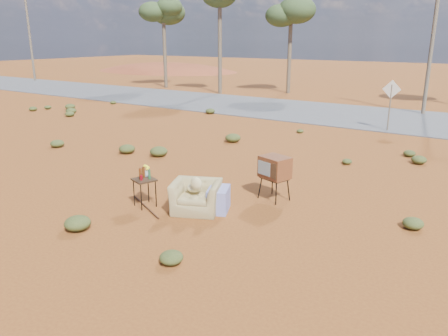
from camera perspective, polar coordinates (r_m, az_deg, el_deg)
The scene contains 13 objects.
ground at distance 10.31m, azimuth -4.04°, elevation -5.64°, with size 140.00×140.00×0.00m, color brown.
highway at distance 23.61m, azimuth 18.71°, elevation 6.31°, with size 140.00×7.00×0.04m, color #565659.
dirt_mound at distance 55.01m, azimuth -7.56°, elevation 12.45°, with size 26.00×18.00×2.00m, color #984424.
armchair at distance 10.16m, azimuth -3.12°, elevation -3.26°, with size 1.42×1.26×0.96m.
tv_unit at distance 10.83m, azimuth 6.64°, elevation 0.01°, with size 0.82×0.73×1.11m.
side_table at distance 10.55m, azimuth -10.34°, elevation -1.22°, with size 0.62×0.62×0.98m.
rusty_bar at distance 10.64m, azimuth -10.12°, elevation -5.03°, with size 0.04×0.04×1.59m, color #452112.
road_sign at distance 20.17m, azimuth 20.96°, elevation 8.73°, with size 0.78×0.06×2.19m.
eucalyptus_far_left at distance 36.49m, azimuth -7.95°, elevation 19.71°, with size 3.20×3.20×7.10m.
eucalyptus_near_left at distance 32.67m, azimuth 8.76°, elevation 19.19°, with size 3.20×3.20×6.60m.
utility_pole_west at distance 45.38m, azimuth -24.06°, elevation 15.59°, with size 1.40×0.20×8.00m.
utility_pole_center at distance 25.34m, azimuth 25.68°, elevation 15.64°, with size 1.40×0.20×8.00m.
scrub_patch at distance 14.20m, azimuth 4.09°, elevation 1.23°, with size 17.49×8.07×0.33m.
Camera 1 is at (5.84, -7.55, 3.91)m, focal length 35.00 mm.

